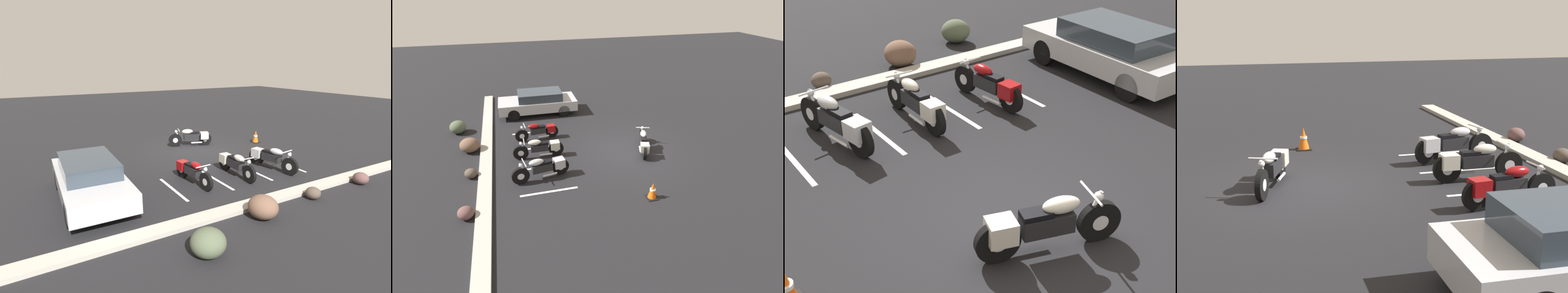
{
  "view_description": "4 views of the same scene",
  "coord_description": "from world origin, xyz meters",
  "views": [
    {
      "loc": [
        7.02,
        12.35,
        4.07
      ],
      "look_at": [
        0.76,
        1.35,
        0.57
      ],
      "focal_mm": 28.0,
      "sensor_mm": 36.0,
      "label": 1
    },
    {
      "loc": [
        -11.07,
        4.84,
        6.7
      ],
      "look_at": [
        -0.49,
        1.96,
        0.75
      ],
      "focal_mm": 28.0,
      "sensor_mm": 36.0,
      "label": 2
    },
    {
      "loc": [
        -4.41,
        -4.9,
        5.04
      ],
      "look_at": [
        0.2,
        1.3,
        0.65
      ],
      "focal_mm": 50.0,
      "sensor_mm": 36.0,
      "label": 3
    },
    {
      "loc": [
        11.36,
        -1.37,
        3.73
      ],
      "look_at": [
        -0.82,
        1.73,
        0.62
      ],
      "focal_mm": 50.0,
      "sensor_mm": 36.0,
      "label": 4
    }
  ],
  "objects": [
    {
      "name": "ground",
      "position": [
        0.0,
        0.0,
        0.0
      ],
      "size": [
        60.0,
        60.0,
        0.0
      ],
      "primitive_type": "plane",
      "color": "black"
    },
    {
      "name": "motorcycle_cream_featured",
      "position": [
        -0.21,
        -0.67,
        0.45
      ],
      "size": [
        2.09,
        0.94,
        0.85
      ],
      "rotation": [
        0.0,
        0.0,
        -0.33
      ],
      "color": "black",
      "rests_on": "ground"
    },
    {
      "name": "parked_bike_0",
      "position": [
        -1.16,
        3.88,
        0.47
      ],
      "size": [
        0.76,
        2.24,
        0.89
      ],
      "rotation": [
        0.0,
        0.0,
        1.74
      ],
      "color": "black",
      "rests_on": "ground"
    },
    {
      "name": "parked_bike_1",
      "position": [
        0.47,
        3.77,
        0.45
      ],
      "size": [
        0.6,
        2.15,
        0.85
      ],
      "rotation": [
        0.0,
        0.0,
        1.56
      ],
      "color": "black",
      "rests_on": "ground"
    },
    {
      "name": "parked_bike_2",
      "position": [
        2.21,
        3.64,
        0.43
      ],
      "size": [
        0.59,
        2.08,
        0.82
      ],
      "rotation": [
        0.0,
        0.0,
        1.66
      ],
      "color": "black",
      "rests_on": "ground"
    },
    {
      "name": "car_silver",
      "position": [
        5.53,
        3.26,
        0.68
      ],
      "size": [
        1.87,
        4.33,
        1.29
      ],
      "rotation": [
        0.0,
        0.0,
        1.55
      ],
      "color": "black",
      "rests_on": "ground"
    },
    {
      "name": "concrete_curb",
      "position": [
        0.0,
        6.09,
        0.06
      ],
      "size": [
        18.0,
        0.5,
        0.12
      ],
      "primitive_type": "cube",
      "color": "#A8A399",
      "rests_on": "ground"
    },
    {
      "name": "landscape_rock_0",
      "position": [
        3.93,
        7.47,
        0.32
      ],
      "size": [
        1.01,
        0.99,
        0.64
      ],
      "primitive_type": "ellipsoid",
      "rotation": [
        0.0,
        0.0,
        2.82
      ],
      "color": "#4A563F",
      "rests_on": "ground"
    },
    {
      "name": "landscape_rock_1",
      "position": [
        1.76,
        6.77,
        0.32
      ],
      "size": [
        0.85,
        0.91,
        0.65
      ],
      "primitive_type": "ellipsoid",
      "rotation": [
        0.0,
        0.0,
        1.65
      ],
      "color": "brown",
      "rests_on": "ground"
    },
    {
      "name": "landscape_rock_2",
      "position": [
        -0.4,
        6.62,
        0.19
      ],
      "size": [
        0.65,
        0.65,
        0.37
      ],
      "primitive_type": "ellipsoid",
      "rotation": [
        0.0,
        0.0,
        0.89
      ],
      "color": "#4A3E34",
      "rests_on": "ground"
    },
    {
      "name": "landscape_rock_3",
      "position": [
        -2.8,
        6.62,
        0.21
      ],
      "size": [
        0.67,
        0.68,
        0.42
      ],
      "primitive_type": "ellipsoid",
      "rotation": [
        0.0,
        0.0,
        1.16
      ],
      "color": "brown",
      "rests_on": "ground"
    },
    {
      "name": "traffic_cone",
      "position": [
        -3.39,
        0.41,
        0.29
      ],
      "size": [
        0.4,
        0.4,
        0.63
      ],
      "color": "black",
      "rests_on": "ground"
    },
    {
      "name": "stall_line_0",
      "position": [
        -2.11,
        3.84,
        0.0
      ],
      "size": [
        0.1,
        2.1,
        0.0
      ],
      "primitive_type": "cube",
      "color": "white",
      "rests_on": "ground"
    },
    {
      "name": "stall_line_1",
      "position": [
        -0.4,
        3.84,
        0.0
      ],
      "size": [
        0.1,
        2.1,
        0.0
      ],
      "primitive_type": "cube",
      "color": "white",
      "rests_on": "ground"
    },
    {
      "name": "stall_line_2",
      "position": [
        1.32,
        3.84,
        0.0
      ],
      "size": [
        0.1,
        2.1,
        0.0
      ],
      "primitive_type": "cube",
      "color": "white",
      "rests_on": "ground"
    },
    {
      "name": "stall_line_3",
      "position": [
        3.04,
        3.84,
        0.0
      ],
      "size": [
        0.1,
        2.1,
        0.0
      ],
      "primitive_type": "cube",
      "color": "white",
      "rests_on": "ground"
    }
  ]
}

